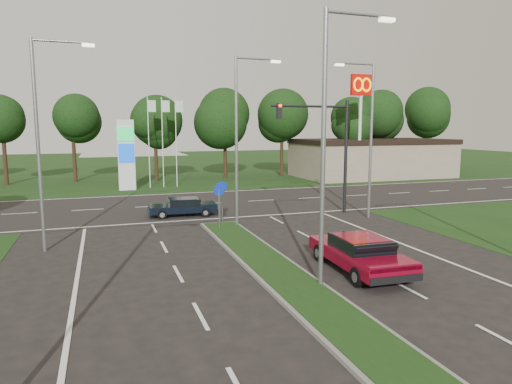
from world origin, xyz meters
name	(u,v)px	position (x,y,z in m)	size (l,w,h in m)	color
verge_far	(149,168)	(0.00, 55.00, 0.00)	(160.00, 50.00, 0.02)	black
cross_road	(194,204)	(0.00, 24.00, 0.00)	(160.00, 12.00, 0.02)	black
median_kerb	(327,312)	(0.00, 4.00, 0.06)	(2.00, 26.00, 0.12)	slate
commercial_building	(371,158)	(22.00, 36.00, 2.00)	(16.00, 9.00, 4.00)	gray
streetlight_median_near	(329,136)	(1.00, 6.00, 5.08)	(2.53, 0.22, 9.00)	gray
streetlight_median_far	(240,133)	(1.00, 16.00, 5.08)	(2.53, 0.22, 9.00)	gray
streetlight_left_far	(42,134)	(-8.30, 14.00, 5.08)	(2.53, 0.22, 9.00)	gray
streetlight_right_far	(368,132)	(8.80, 16.00, 5.08)	(2.53, 0.22, 9.00)	gray
traffic_signal	(327,139)	(7.19, 18.00, 4.65)	(5.10, 0.42, 7.00)	black
median_signs	(220,195)	(0.00, 16.40, 1.71)	(1.16, 1.76, 2.38)	gray
gas_pylon	(129,153)	(-3.79, 33.05, 3.20)	(5.80, 1.26, 8.00)	silver
mcdonalds_sign	(361,100)	(18.00, 31.97, 7.99)	(2.20, 0.47, 10.40)	silver
treeline_far	(163,113)	(0.10, 39.93, 6.83)	(6.00, 6.00, 9.90)	black
red_sedan	(360,252)	(3.01, 7.19, 0.72)	(2.21, 4.95, 1.34)	maroon
navy_sedan	(183,207)	(-1.45, 20.00, 0.59)	(4.07, 1.83, 1.10)	black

